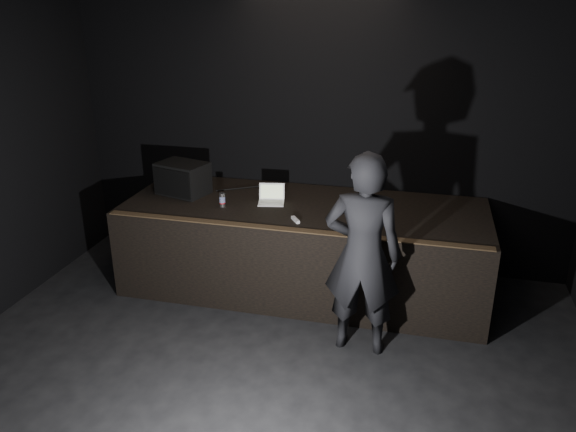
# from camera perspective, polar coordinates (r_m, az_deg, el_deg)

# --- Properties ---
(room_walls) EXTENTS (6.10, 7.10, 3.52)m
(room_walls) POSITION_cam_1_polar(r_m,az_deg,el_deg) (3.41, -8.07, 1.56)
(room_walls) COLOR black
(room_walls) RESTS_ON ground
(stage_riser) EXTENTS (4.00, 1.50, 1.00)m
(stage_riser) POSITION_cam_1_polar(r_m,az_deg,el_deg) (6.42, 1.60, -3.11)
(stage_riser) COLOR black
(stage_riser) RESTS_ON ground
(riser_lip) EXTENTS (3.92, 0.10, 0.01)m
(riser_lip) POSITION_cam_1_polar(r_m,az_deg,el_deg) (5.58, 0.08, -1.35)
(riser_lip) COLOR brown
(riser_lip) RESTS_ON stage_riser
(stage_monitor) EXTENTS (0.64, 0.54, 0.37)m
(stage_monitor) POSITION_cam_1_polar(r_m,az_deg,el_deg) (6.66, -10.67, 3.77)
(stage_monitor) COLOR black
(stage_monitor) RESTS_ON stage_riser
(cable) EXTENTS (0.71, 0.46, 0.02)m
(cable) POSITION_cam_1_polar(r_m,az_deg,el_deg) (6.81, -3.89, 2.94)
(cable) COLOR black
(cable) RESTS_ON stage_riser
(laptop) EXTENTS (0.33, 0.31, 0.20)m
(laptop) POSITION_cam_1_polar(r_m,az_deg,el_deg) (6.31, -1.69, 1.86)
(laptop) COLOR white
(laptop) RESTS_ON stage_riser
(beer_can) EXTENTS (0.07, 0.07, 0.16)m
(beer_can) POSITION_cam_1_polar(r_m,az_deg,el_deg) (6.21, -6.69, 1.63)
(beer_can) COLOR silver
(beer_can) RESTS_ON stage_riser
(plastic_cup) EXTENTS (0.08, 0.08, 0.10)m
(plastic_cup) POSITION_cam_1_polar(r_m,az_deg,el_deg) (6.30, 8.71, 1.55)
(plastic_cup) COLOR white
(plastic_cup) RESTS_ON stage_riser
(wii_remote) EXTENTS (0.12, 0.15, 0.03)m
(wii_remote) POSITION_cam_1_polar(r_m,az_deg,el_deg) (5.79, 0.76, -0.39)
(wii_remote) COLOR silver
(wii_remote) RESTS_ON stage_riser
(person) EXTENTS (0.71, 0.47, 1.95)m
(person) POSITION_cam_1_polar(r_m,az_deg,el_deg) (5.16, 7.59, -3.93)
(person) COLOR black
(person) RESTS_ON ground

